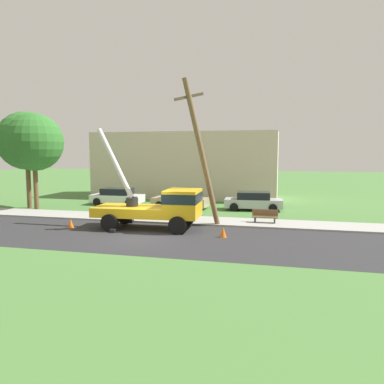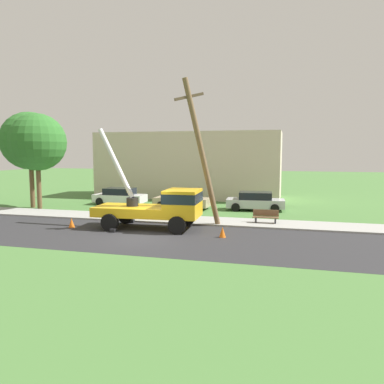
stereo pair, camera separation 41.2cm
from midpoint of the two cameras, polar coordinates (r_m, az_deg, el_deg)
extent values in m
plane|color=#477538|center=(31.61, -0.06, -2.05)|extent=(120.00, 120.00, 0.00)
cube|color=#2B2B2D|center=(20.34, -8.14, -6.72)|extent=(80.00, 7.31, 0.01)
cube|color=#9E9E99|center=(24.97, -3.86, -4.15)|extent=(80.00, 2.74, 0.10)
cube|color=gold|center=(22.51, -9.68, -2.85)|extent=(4.41, 2.61, 0.55)
cube|color=gold|center=(21.55, -1.95, -1.75)|extent=(2.01, 2.49, 1.60)
cube|color=#19232D|center=(21.50, -1.96, -0.82)|extent=(2.04, 2.51, 0.56)
cylinder|color=black|center=(22.42, -9.65, -1.53)|extent=(0.70, 0.70, 0.50)
cylinder|color=silver|center=(23.32, -12.15, 4.38)|extent=(2.94, 1.53, 4.26)
cube|color=black|center=(21.57, -12.49, -5.80)|extent=(0.31, 0.31, 0.20)
cube|color=black|center=(24.21, -9.77, -4.44)|extent=(0.31, 0.31, 0.20)
cylinder|color=black|center=(20.58, -2.80, -5.10)|extent=(1.00, 0.30, 1.00)
cylinder|color=black|center=(22.88, -1.38, -3.95)|extent=(1.00, 0.30, 1.00)
cylinder|color=black|center=(21.84, -13.00, -4.59)|extent=(1.00, 0.30, 1.00)
cylinder|color=black|center=(24.02, -10.69, -3.57)|extent=(1.00, 0.30, 1.00)
cylinder|color=brown|center=(22.31, 0.98, 5.78)|extent=(2.21, 1.68, 8.81)
cube|color=brown|center=(22.24, -1.02, 14.36)|extent=(1.56, 1.15, 0.59)
cone|color=orange|center=(19.95, 4.19, -6.11)|extent=(0.36, 0.36, 0.56)
cone|color=orange|center=(23.48, -18.51, -4.55)|extent=(0.36, 0.36, 0.56)
cube|color=silver|center=(32.62, -11.68, -0.95)|extent=(4.40, 1.81, 0.65)
cube|color=black|center=(32.56, -11.71, 0.10)|extent=(2.47, 1.66, 0.55)
cylinder|color=black|center=(31.24, -9.97, -1.65)|extent=(0.64, 0.22, 0.64)
cylinder|color=black|center=(32.88, -8.71, -1.24)|extent=(0.64, 0.22, 0.64)
cylinder|color=black|center=(32.51, -14.67, -1.45)|extent=(0.64, 0.22, 0.64)
cylinder|color=black|center=(34.09, -13.23, -1.07)|extent=(0.64, 0.22, 0.64)
cube|color=tan|center=(29.79, -2.21, -1.49)|extent=(4.48, 2.01, 0.65)
cube|color=black|center=(29.71, -2.21, -0.35)|extent=(2.54, 1.78, 0.55)
cylinder|color=black|center=(28.53, -0.02, -2.29)|extent=(0.64, 0.22, 0.64)
cylinder|color=black|center=(30.25, 0.95, -1.81)|extent=(0.64, 0.22, 0.64)
cylinder|color=black|center=(29.48, -5.44, -2.05)|extent=(0.64, 0.22, 0.64)
cylinder|color=black|center=(31.14, -4.21, -1.60)|extent=(0.64, 0.22, 0.64)
cube|color=#B7B7BF|center=(29.36, 8.96, -1.68)|extent=(4.52, 2.10, 0.65)
cube|color=black|center=(29.28, 8.98, -0.51)|extent=(2.57, 1.82, 0.55)
cylinder|color=black|center=(28.52, 11.85, -2.43)|extent=(0.64, 0.22, 0.64)
cylinder|color=black|center=(30.30, 11.72, -1.93)|extent=(0.64, 0.22, 0.64)
cylinder|color=black|center=(28.55, 6.01, -2.32)|extent=(0.64, 0.22, 0.64)
cylinder|color=black|center=(30.33, 6.23, -1.83)|extent=(0.64, 0.22, 0.64)
cube|color=brown|center=(23.80, 10.58, -3.78)|extent=(1.60, 0.44, 0.06)
cube|color=brown|center=(23.96, 10.61, -3.11)|extent=(1.60, 0.06, 0.40)
cube|color=#333338|center=(23.88, 9.12, -4.27)|extent=(0.10, 0.40, 0.45)
cube|color=#333338|center=(23.82, 12.01, -4.35)|extent=(0.10, 0.40, 0.45)
cylinder|color=brown|center=(32.74, -24.04, 2.12)|extent=(0.36, 0.36, 5.02)
sphere|color=#2D6B28|center=(32.69, -24.26, 7.14)|extent=(4.59, 4.59, 4.59)
cylinder|color=brown|center=(31.89, -23.13, 1.97)|extent=(0.36, 0.36, 4.92)
sphere|color=#2D6B28|center=(31.83, -23.34, 7.02)|extent=(4.50, 4.50, 4.50)
cube|color=beige|center=(37.58, -1.24, 4.16)|extent=(18.00, 6.00, 6.40)
camera|label=1|loc=(0.21, -90.54, -0.06)|focal=34.93mm
camera|label=2|loc=(0.21, 89.46, 0.06)|focal=34.93mm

